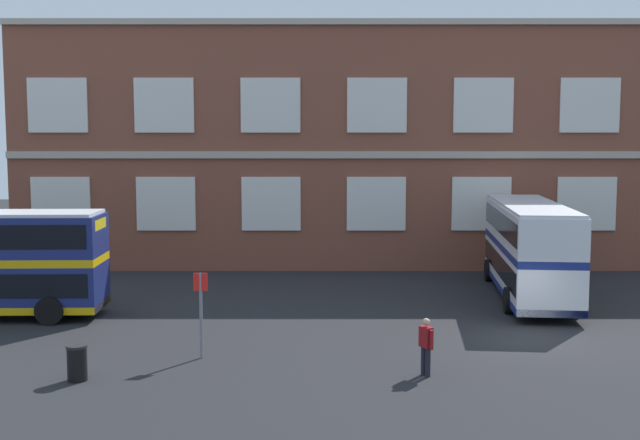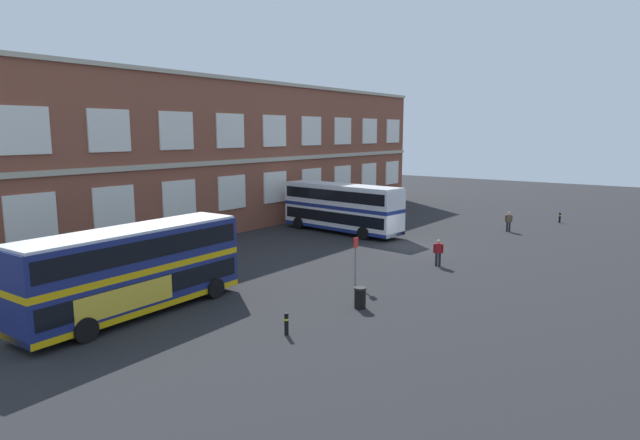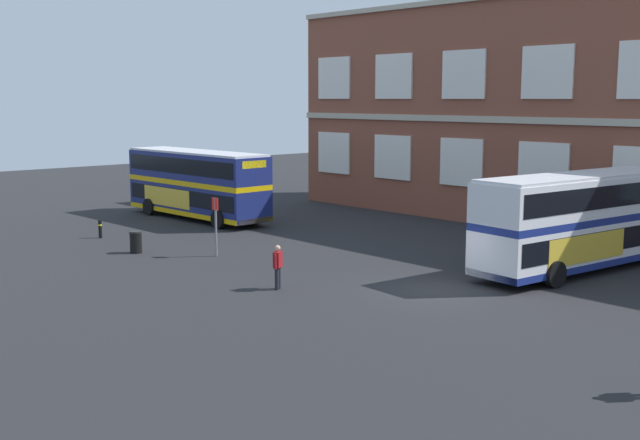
{
  "view_description": "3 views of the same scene",
  "coord_description": "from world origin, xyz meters",
  "px_view_note": "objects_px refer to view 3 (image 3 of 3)",
  "views": [
    {
      "loc": [
        -7.07,
        -26.79,
        6.88
      ],
      "look_at": [
        -6.97,
        1.67,
        3.93
      ],
      "focal_mm": 44.9,
      "sensor_mm": 36.0,
      "label": 1
    },
    {
      "loc": [
        -35.16,
        -17.97,
        8.41
      ],
      "look_at": [
        -7.52,
        2.48,
        2.76
      ],
      "focal_mm": 30.2,
      "sensor_mm": 36.0,
      "label": 2
    },
    {
      "loc": [
        18.49,
        -22.43,
        7.14
      ],
      "look_at": [
        -8.16,
        1.66,
        1.56
      ],
      "focal_mm": 44.04,
      "sensor_mm": 36.0,
      "label": 3
    }
  ],
  "objects_px": {
    "bus_stand_flag": "(216,221)",
    "station_litter_bin": "(136,242)",
    "double_decker_near": "(197,183)",
    "double_decker_middle": "(581,220)",
    "second_passenger": "(278,265)",
    "safety_bollard_east": "(100,229)"
  },
  "relations": [
    {
      "from": "double_decker_middle",
      "to": "station_litter_bin",
      "type": "height_order",
      "value": "double_decker_middle"
    },
    {
      "from": "double_decker_middle",
      "to": "safety_bollard_east",
      "type": "height_order",
      "value": "double_decker_middle"
    },
    {
      "from": "bus_stand_flag",
      "to": "safety_bollard_east",
      "type": "height_order",
      "value": "bus_stand_flag"
    },
    {
      "from": "second_passenger",
      "to": "station_litter_bin",
      "type": "relative_size",
      "value": 1.65
    },
    {
      "from": "double_decker_middle",
      "to": "bus_stand_flag",
      "type": "distance_m",
      "value": 15.9
    },
    {
      "from": "second_passenger",
      "to": "double_decker_near",
      "type": "bearing_deg",
      "value": 156.05
    },
    {
      "from": "bus_stand_flag",
      "to": "station_litter_bin",
      "type": "bearing_deg",
      "value": -143.86
    },
    {
      "from": "second_passenger",
      "to": "safety_bollard_east",
      "type": "relative_size",
      "value": 1.79
    },
    {
      "from": "bus_stand_flag",
      "to": "safety_bollard_east",
      "type": "relative_size",
      "value": 2.84
    },
    {
      "from": "double_decker_middle",
      "to": "second_passenger",
      "type": "height_order",
      "value": "double_decker_middle"
    },
    {
      "from": "double_decker_middle",
      "to": "station_litter_bin",
      "type": "relative_size",
      "value": 10.87
    },
    {
      "from": "double_decker_near",
      "to": "bus_stand_flag",
      "type": "height_order",
      "value": "double_decker_near"
    },
    {
      "from": "second_passenger",
      "to": "safety_bollard_east",
      "type": "xyz_separation_m",
      "value": [
        -14.74,
        0.15,
        -0.44
      ]
    },
    {
      "from": "safety_bollard_east",
      "to": "station_litter_bin",
      "type": "bearing_deg",
      "value": -7.18
    },
    {
      "from": "double_decker_near",
      "to": "second_passenger",
      "type": "height_order",
      "value": "double_decker_near"
    },
    {
      "from": "second_passenger",
      "to": "bus_stand_flag",
      "type": "xyz_separation_m",
      "value": [
        -6.77,
        1.87,
        0.7
      ]
    },
    {
      "from": "double_decker_near",
      "to": "safety_bollard_east",
      "type": "xyz_separation_m",
      "value": [
        2.17,
        -7.36,
        -1.66
      ]
    },
    {
      "from": "double_decker_middle",
      "to": "second_passenger",
      "type": "relative_size",
      "value": 6.59
    },
    {
      "from": "double_decker_near",
      "to": "double_decker_middle",
      "type": "distance_m",
      "value": 23.17
    },
    {
      "from": "bus_stand_flag",
      "to": "station_litter_bin",
      "type": "height_order",
      "value": "bus_stand_flag"
    },
    {
      "from": "double_decker_middle",
      "to": "double_decker_near",
      "type": "bearing_deg",
      "value": -170.28
    },
    {
      "from": "bus_stand_flag",
      "to": "safety_bollard_east",
      "type": "bearing_deg",
      "value": -167.82
    }
  ]
}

